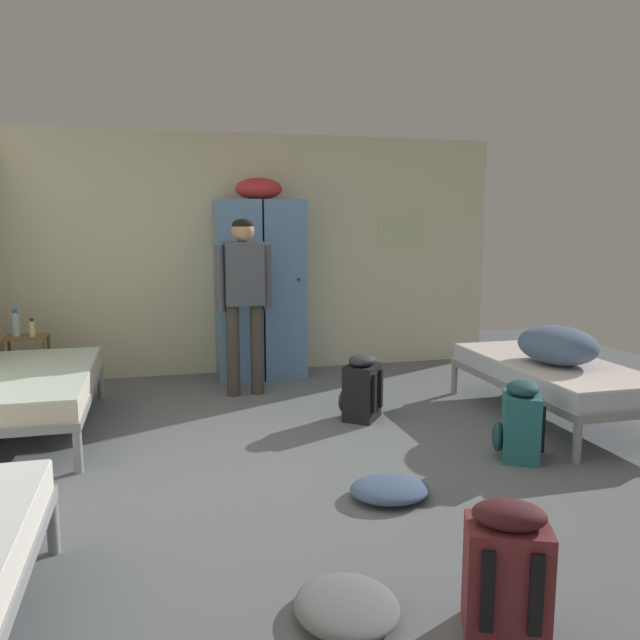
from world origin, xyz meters
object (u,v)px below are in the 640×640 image
Objects in this scene: backpack_black at (361,388)px; clothes_pile_denim at (390,489)px; bed_right at (552,374)px; water_bottle at (16,324)px; locker_bank at (260,286)px; shelf_unit at (27,360)px; clothes_pile_grey at (347,606)px; person_traveler at (244,290)px; lotion_bottle at (32,328)px; bedding_heap at (557,345)px; backpack_teal at (519,422)px; bed_left_rear at (32,385)px; backpack_maroon at (506,571)px.

backpack_black is 1.55m from clothes_pile_denim.
water_bottle is at bearing 156.94° from bed_right.
locker_bank reaches higher than bed_right.
shelf_unit is 1.17× the size of clothes_pile_grey.
person_traveler is (1.99, -0.47, 0.65)m from shelf_unit.
lotion_bottle is 0.31× the size of backpack_black.
locker_bank is 4.26× the size of clothes_pile_grey.
bedding_heap is 2.88× the size of water_bottle.
locker_bank reaches higher than lotion_bottle.
shelf_unit is 1.04× the size of backpack_black.
lotion_bottle reaches higher than clothes_pile_grey.
shelf_unit is at bearing 152.31° from backpack_black.
bed_right is 1.06m from backpack_teal.
shelf_unit is at bearing 101.81° from bed_left_rear.
backpack_black is (0.56, -1.68, -0.71)m from locker_bank.
water_bottle is 4.01m from clothes_pile_denim.
shelf_unit is 3.18m from backpack_black.
shelf_unit is at bearing 115.54° from clothes_pile_grey.
locker_bank reaches higher than clothes_pile_denim.
lotion_bottle reaches higher than clothes_pile_denim.
backpack_black is (2.90, -1.50, -0.43)m from water_bottle.
water_bottle is 4.54m from backpack_teal.
locker_bank reaches higher than clothes_pile_grey.
backpack_teal is (3.52, -2.56, -0.39)m from lotion_bottle.
person_traveler is 2.00m from lotion_bottle.
locker_bank is 3.63× the size of shelf_unit.
backpack_maroon is (2.44, -4.23, -0.39)m from lotion_bottle.
lotion_bottle is at bearing 119.91° from backpack_maroon.
backpack_black is at bearing -6.28° from bed_left_rear.
bed_left_rear is 11.15× the size of lotion_bottle.
locker_bank is 2.83× the size of bedding_heap.
bed_left_rear is 2.90m from clothes_pile_denim.
bedding_heap is 1.51× the size of clothes_pile_grey.
clothes_pile_denim is at bearing -148.73° from bed_right.
backpack_black is 1.16× the size of clothes_pile_denim.
person_traveler is at bearing 97.69° from backpack_maroon.
backpack_black is 1.13× the size of clothes_pile_grey.
person_traveler is 2.15m from water_bottle.
clothes_pile_grey is at bearing 156.92° from backpack_maroon.
bed_right is at bearing 41.70° from clothes_pile_grey.
locker_bank is 3.76× the size of backpack_teal.
water_bottle is at bearing 105.19° from bed_left_rear.
backpack_teal is at bearing 40.39° from clothes_pile_grey.
bed_right is at bearing -23.10° from lotion_bottle.
backpack_maroon is at bearing -128.03° from bedding_heap.
person_traveler is at bearing -12.74° from lotion_bottle.
shelf_unit is 0.34× the size of person_traveler.
bed_left_rear is 3.63m from backpack_teal.
bedding_heap is 1.62m from backpack_black.
bed_right is at bearing 44.42° from backpack_teal.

